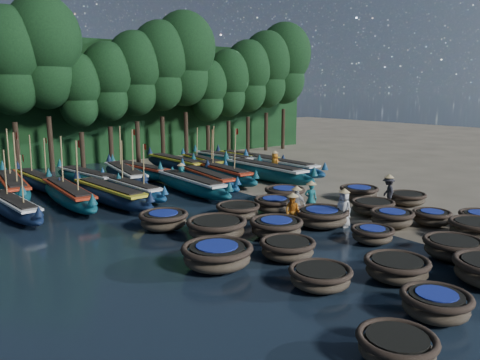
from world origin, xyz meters
TOP-DOWN VIEW (x-y plane):
  - ground at (0.00, 0.00)m, footprint 120.00×120.00m
  - foliage_wall at (0.00, 23.50)m, footprint 40.00×3.00m
  - coracle_0 at (-7.84, -10.24)m, footprint 1.99×1.99m
  - coracle_1 at (-5.30, -9.67)m, footprint 2.03×2.03m
  - coracle_5 at (-6.29, -6.48)m, footprint 2.24×2.24m
  - coracle_6 at (-3.92, -7.53)m, footprint 2.53×2.53m
  - coracle_7 at (-0.66, -7.60)m, footprint 2.47×2.47m
  - coracle_8 at (2.13, -7.02)m, footprint 2.16×2.16m
  - coracle_10 at (-7.89, -3.27)m, footprint 2.45×2.45m
  - coracle_11 at (-5.39, -4.05)m, footprint 2.23×2.23m
  - coracle_12 at (-1.51, -4.75)m, footprint 1.98×1.98m
  - coracle_13 at (0.96, -3.90)m, footprint 2.24×2.24m
  - coracle_14 at (2.60, -4.81)m, footprint 1.70×1.70m
  - coracle_15 at (-6.11, -0.62)m, footprint 2.97×2.97m
  - coracle_16 at (-4.08, -1.96)m, footprint 2.33×2.33m
  - coracle_17 at (-1.42, -1.96)m, footprint 2.50×2.50m
  - coracle_18 at (2.02, -2.08)m, footprint 2.49×2.49m
  - coracle_19 at (5.09, -1.93)m, footprint 1.95×1.95m
  - coracle_20 at (-7.20, 1.84)m, footprint 2.50×2.50m
  - coracle_21 at (-3.63, 1.25)m, footprint 2.55×2.55m
  - coracle_22 at (-1.49, 1.11)m, footprint 2.16×2.16m
  - coracle_23 at (0.31, 2.33)m, footprint 2.57×2.57m
  - coracle_24 at (4.07, 0.40)m, footprint 2.51×2.51m
  - long_boat_0 at (-11.94, 7.95)m, footprint 1.93×7.33m
  - long_boat_1 at (-9.11, 8.74)m, footprint 1.68×8.33m
  - long_boat_2 at (-7.31, 7.60)m, footprint 2.28×8.33m
  - long_boat_3 at (-5.71, 8.54)m, footprint 1.87×7.33m
  - long_boat_4 at (-2.53, 7.28)m, footprint 1.58×8.27m
  - long_boat_5 at (-0.72, 8.35)m, footprint 2.22×7.85m
  - long_boat_6 at (0.99, 9.26)m, footprint 2.10×8.43m
  - long_boat_7 at (3.55, 7.81)m, footprint 1.86×9.17m
  - long_boat_8 at (5.92, 8.83)m, footprint 1.66×8.59m
  - long_boat_9 at (-11.01, 12.76)m, footprint 2.23×8.84m
  - long_boat_10 at (-9.31, 14.17)m, footprint 1.95×7.56m
  - long_boat_11 at (-6.52, 13.34)m, footprint 2.57×7.64m
  - long_boat_12 at (-4.34, 12.48)m, footprint 2.58×8.43m
  - long_boat_13 at (-2.76, 13.58)m, footprint 2.35×7.65m
  - long_boat_14 at (0.51, 14.40)m, footprint 1.72×8.59m
  - long_boat_15 at (2.76, 14.31)m, footprint 1.87×7.29m
  - long_boat_16 at (4.82, 14.28)m, footprint 2.17×8.12m
  - long_boat_17 at (6.55, 13.48)m, footprint 2.09×7.94m
  - fisherman_0 at (-0.67, -2.55)m, footprint 0.58×0.84m
  - fisherman_1 at (-0.48, -0.36)m, footprint 0.70×0.68m
  - fisherman_2 at (-2.64, -1.37)m, footprint 0.73×0.85m
  - fisherman_3 at (3.68, -1.73)m, footprint 1.16×1.23m
  - fisherman_4 at (-1.61, -0.55)m, footprint 0.68×0.98m
  - fisherman_5 at (-2.33, 8.73)m, footprint 1.43×1.18m
  - fisherman_6 at (5.32, 8.87)m, footprint 0.60×0.86m
  - tree_3 at (-9.10, 20.00)m, footprint 4.92×4.92m
  - tree_4 at (-6.80, 20.00)m, footprint 5.34×5.34m
  - tree_5 at (-4.50, 20.00)m, footprint 3.68×3.68m
  - tree_6 at (-2.20, 20.00)m, footprint 4.09×4.09m
  - tree_7 at (0.10, 20.00)m, footprint 4.51×4.51m
  - tree_8 at (2.40, 20.00)m, footprint 4.92×4.92m
  - tree_9 at (4.70, 20.00)m, footprint 5.34×5.34m
  - tree_10 at (7.00, 20.00)m, footprint 3.68×3.68m
  - tree_11 at (9.30, 20.00)m, footprint 4.09×4.09m
  - tree_12 at (11.60, 20.00)m, footprint 4.51×4.51m
  - tree_13 at (13.90, 20.00)m, footprint 4.92×4.92m
  - tree_14 at (16.20, 20.00)m, footprint 5.34×5.34m

SIDE VIEW (x-z plane):
  - ground at x=0.00m, z-range 0.00..0.00m
  - coracle_12 at x=-1.51m, z-range 0.05..0.69m
  - coracle_0 at x=-7.84m, z-range 0.05..0.70m
  - coracle_5 at x=-6.29m, z-range 0.05..0.70m
  - coracle_19 at x=5.09m, z-range 0.05..0.71m
  - coracle_14 at x=2.60m, z-range 0.05..0.74m
  - coracle_11 at x=-5.39m, z-range 0.05..0.77m
  - coracle_21 at x=-3.63m, z-range 0.05..0.77m
  - coracle_18 at x=2.02m, z-range 0.05..0.78m
  - coracle_6 at x=-3.92m, z-range 0.05..0.78m
  - coracle_24 at x=4.07m, z-range 0.06..0.79m
  - coracle_1 at x=-5.30m, z-range 0.06..0.79m
  - coracle_7 at x=-0.66m, z-range 0.05..0.81m
  - coracle_22 at x=-1.49m, z-range 0.06..0.81m
  - coracle_13 at x=0.96m, z-range 0.06..0.81m
  - coracle_20 at x=-7.20m, z-range 0.06..0.83m
  - coracle_16 at x=-4.08m, z-range 0.06..0.84m
  - coracle_17 at x=-1.42m, z-range 0.06..0.87m
  - coracle_8 at x=2.13m, z-range 0.06..0.88m
  - coracle_15 at x=-6.11m, z-range 0.06..0.89m
  - coracle_23 at x=0.31m, z-range 0.07..0.89m
  - coracle_10 at x=-7.89m, z-range 0.06..0.90m
  - long_boat_15 at x=2.76m, z-range -1.06..2.04m
  - long_boat_3 at x=-5.71m, z-range -1.07..2.06m
  - long_boat_0 at x=-11.94m, z-range -1.07..2.06m
  - long_boat_10 at x=-9.31m, z-range -1.10..2.12m
  - long_boat_13 at x=-2.76m, z-range -0.16..1.20m
  - long_boat_11 at x=-6.52m, z-range -0.16..1.20m
  - long_boat_5 at x=-0.72m, z-range -0.17..1.22m
  - long_boat_17 at x=6.55m, z-range -0.17..1.23m
  - long_boat_16 at x=4.82m, z-range -0.17..1.26m
  - long_boat_4 at x=-2.53m, z-range -0.17..1.28m
  - long_boat_2 at x=-7.31m, z-range -0.18..1.30m
  - long_boat_1 at x=-9.11m, z-range -1.21..2.33m
  - long_boat_6 at x=0.99m, z-range -1.23..2.36m
  - long_boat_12 at x=-4.34m, z-range -1.23..2.38m
  - long_boat_8 at x=5.92m, z-range -0.18..1.33m
  - long_boat_14 at x=0.51m, z-range -0.18..1.33m
  - long_boat_9 at x=-11.01m, z-range -1.28..2.48m
  - long_boat_7 at x=3.55m, z-range -0.19..1.42m
  - fisherman_5 at x=-2.33m, z-range -0.06..1.68m
  - fisherman_2 at x=-2.64m, z-range -0.04..1.67m
  - fisherman_4 at x=-1.61m, z-range -0.02..1.71m
  - fisherman_3 at x=3.68m, z-range -0.06..1.82m
  - fisherman_0 at x=-0.67m, z-range -0.04..1.80m
  - fisherman_6 at x=5.32m, z-range -0.04..1.82m
  - fisherman_1 at x=-0.48m, z-range 0.01..1.82m
  - foliage_wall at x=0.00m, z-range 0.00..10.00m
  - tree_5 at x=-4.50m, z-range 1.63..10.31m
  - tree_10 at x=7.00m, z-range 1.63..10.31m
  - tree_6 at x=-2.20m, z-range 1.82..11.47m
  - tree_11 at x=9.30m, z-range 1.82..11.47m
  - tree_7 at x=0.10m, z-range 2.01..12.64m
  - tree_12 at x=11.60m, z-range 2.01..12.64m
  - tree_3 at x=-9.10m, z-range 2.19..13.80m
  - tree_8 at x=2.40m, z-range 2.19..13.80m
  - tree_13 at x=13.90m, z-range 2.19..13.80m
  - tree_4 at x=-6.80m, z-range 2.38..14.96m
  - tree_9 at x=4.70m, z-range 2.38..14.96m
  - tree_14 at x=16.20m, z-range 2.38..14.96m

